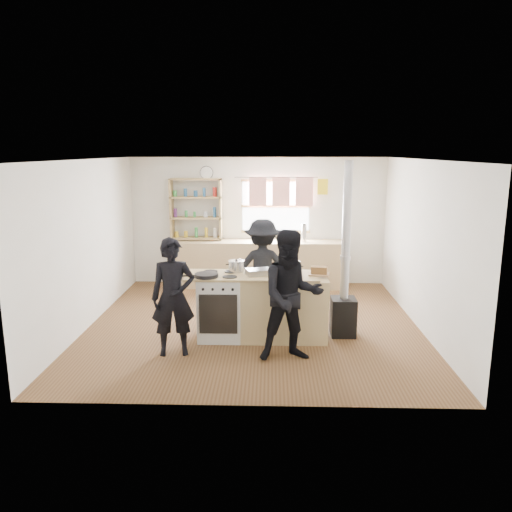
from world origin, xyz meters
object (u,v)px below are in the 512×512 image
object	(u,v)px
person_near_left	(173,297)
person_far	(263,268)
stockpot_stove	(236,266)
flue_heater	(344,292)
cooking_island	(262,306)
skillet_greens	(206,275)
stockpot_counter	(292,268)
thermos	(304,233)
person_near_right	(291,296)
roast_tray	(258,272)
bread_board	(319,271)

from	to	relation	value
person_near_left	person_far	size ratio (longest dim) A/B	0.99
stockpot_stove	flue_heater	world-z (taller)	flue_heater
cooking_island	skillet_greens	size ratio (longest dim) A/B	5.35
stockpot_stove	person_near_left	bearing A→B (deg)	-134.87
stockpot_counter	thermos	bearing A→B (deg)	82.77
person_near_right	cooking_island	bearing A→B (deg)	107.00
roast_tray	stockpot_stove	distance (m)	0.36
stockpot_counter	person_near_right	xyz separation A→B (m)	(-0.03, -0.77, -0.18)
cooking_island	roast_tray	size ratio (longest dim) A/B	5.02
cooking_island	stockpot_stove	size ratio (longest dim) A/B	8.66
person_near_left	cooking_island	bearing A→B (deg)	17.54
roast_tray	person_near_right	size ratio (longest dim) A/B	0.23
person_far	roast_tray	bearing A→B (deg)	86.53
person_far	cooking_island	bearing A→B (deg)	89.74
flue_heater	person_near_right	xyz separation A→B (m)	(-0.79, -0.87, 0.20)
stockpot_counter	person_far	world-z (taller)	person_far
flue_heater	bread_board	bearing A→B (deg)	-159.69
flue_heater	person_far	distance (m)	1.47
stockpot_counter	flue_heater	xyz separation A→B (m)	(0.76, 0.10, -0.37)
thermos	roast_tray	distance (m)	2.88
roast_tray	person_near_left	distance (m)	1.26
cooking_island	person_near_left	size ratio (longest dim) A/B	1.27
thermos	bread_board	size ratio (longest dim) A/B	1.07
flue_heater	skillet_greens	bearing A→B (deg)	-171.17
stockpot_counter	flue_heater	world-z (taller)	flue_heater
stockpot_counter	person_near_right	bearing A→B (deg)	-92.11
skillet_greens	person_near_right	size ratio (longest dim) A/B	0.22
thermos	person_near_right	xyz separation A→B (m)	(-0.37, -3.50, -0.23)
bread_board	person_near_right	bearing A→B (deg)	-119.21
thermos	bread_board	distance (m)	2.77
roast_tray	stockpot_counter	size ratio (longest dim) A/B	1.53
roast_tray	stockpot_counter	world-z (taller)	stockpot_counter
flue_heater	thermos	bearing A→B (deg)	98.92
stockpot_stove	person_near_left	distance (m)	1.11
thermos	bread_board	world-z (taller)	thermos
bread_board	person_near_right	world-z (taller)	person_near_right
cooking_island	flue_heater	size ratio (longest dim) A/B	0.79
person_near_left	thermos	bearing A→B (deg)	50.42
cooking_island	roast_tray	distance (m)	0.51
thermos	flue_heater	bearing A→B (deg)	-81.08
person_near_left	person_near_right	distance (m)	1.53
cooking_island	person_near_right	bearing A→B (deg)	-62.60
stockpot_counter	bread_board	xyz separation A→B (m)	(0.38, -0.04, -0.04)
skillet_greens	stockpot_counter	xyz separation A→B (m)	(1.17, 0.20, 0.06)
roast_tray	bread_board	size ratio (longest dim) A/B	1.26
person_near_left	stockpot_stove	bearing A→B (deg)	34.88
stockpot_counter	person_near_left	bearing A→B (deg)	-157.47
stockpot_counter	person_near_right	world-z (taller)	person_near_right
cooking_island	flue_heater	world-z (taller)	flue_heater
thermos	stockpot_counter	xyz separation A→B (m)	(-0.35, -2.73, -0.05)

